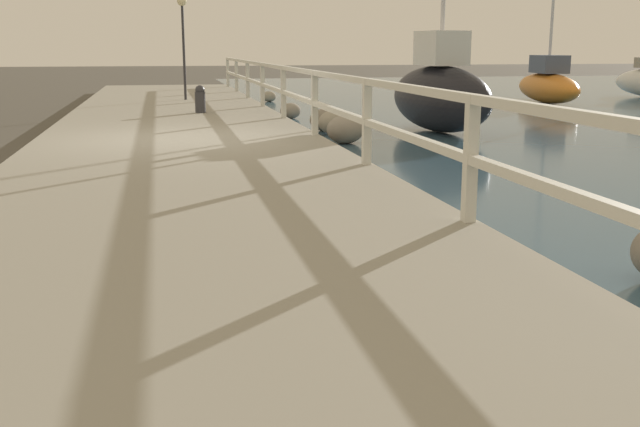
{
  "coord_description": "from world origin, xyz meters",
  "views": [
    {
      "loc": [
        -0.29,
        -12.26,
        1.72
      ],
      "look_at": [
        1.83,
        -2.26,
        -0.56
      ],
      "focal_mm": 42.0,
      "sensor_mm": 36.0,
      "label": 1
    }
  ],
  "objects_px": {
    "mooring_bollard": "(200,99)",
    "sailboat_orange": "(548,84)",
    "sailboat_black": "(440,93)",
    "dock_lamp": "(183,22)"
  },
  "relations": [
    {
      "from": "mooring_bollard",
      "to": "sailboat_orange",
      "type": "distance_m",
      "value": 12.0
    },
    {
      "from": "sailboat_orange",
      "to": "sailboat_black",
      "type": "height_order",
      "value": "sailboat_black"
    },
    {
      "from": "sailboat_orange",
      "to": "mooring_bollard",
      "type": "bearing_deg",
      "value": -148.18
    },
    {
      "from": "sailboat_orange",
      "to": "sailboat_black",
      "type": "bearing_deg",
      "value": -122.55
    },
    {
      "from": "dock_lamp",
      "to": "sailboat_black",
      "type": "bearing_deg",
      "value": -54.38
    },
    {
      "from": "sailboat_black",
      "to": "mooring_bollard",
      "type": "bearing_deg",
      "value": 143.31
    },
    {
      "from": "mooring_bollard",
      "to": "sailboat_black",
      "type": "height_order",
      "value": "sailboat_black"
    },
    {
      "from": "mooring_bollard",
      "to": "dock_lamp",
      "type": "height_order",
      "value": "dock_lamp"
    },
    {
      "from": "dock_lamp",
      "to": "sailboat_orange",
      "type": "height_order",
      "value": "sailboat_orange"
    },
    {
      "from": "dock_lamp",
      "to": "sailboat_orange",
      "type": "relative_size",
      "value": 0.4
    }
  ]
}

